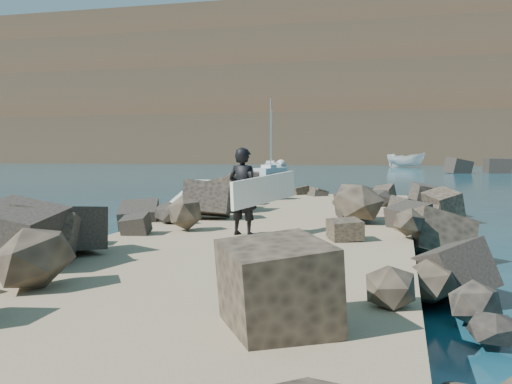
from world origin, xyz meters
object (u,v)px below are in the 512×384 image
boat_imported (406,160)px  surfer_with_board (246,191)px  surfboard_resting (193,197)px  sailboat_e (272,165)px

boat_imported → surfer_with_board: size_ratio=2.73×
boat_imported → surfboard_resting: bearing=-175.2°
surfboard_resting → sailboat_e: bearing=98.3°
boat_imported → surfer_with_board: (-3.66, -77.49, 0.40)m
surfboard_resting → sailboat_e: size_ratio=0.28×
boat_imported → surfer_with_board: bearing=-173.2°
boat_imported → surfer_with_board: surfer_with_board is taller
surfer_with_board → surfboard_resting: bearing=124.9°
sailboat_e → surfboard_resting: bearing=-78.9°
surfboard_resting → boat_imported: 74.16m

